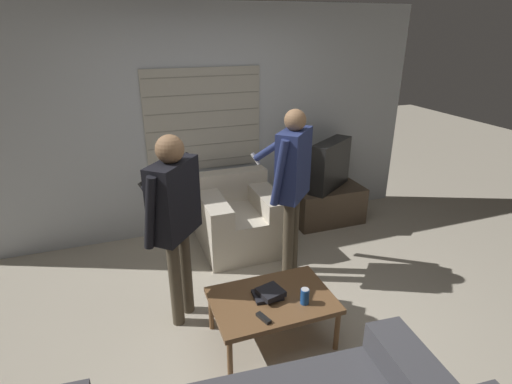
{
  "coord_description": "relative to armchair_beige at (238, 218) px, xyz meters",
  "views": [
    {
      "loc": [
        -0.97,
        -2.37,
        2.3
      ],
      "look_at": [
        0.09,
        0.57,
        1.0
      ],
      "focal_mm": 28.0,
      "sensor_mm": 36.0,
      "label": 1
    }
  ],
  "objects": [
    {
      "name": "tv",
      "position": [
        1.23,
        0.19,
        0.43
      ],
      "size": [
        0.69,
        0.56,
        0.59
      ],
      "rotation": [
        0.0,
        0.0,
        3.74
      ],
      "color": "black",
      "rests_on": "tv_stand"
    },
    {
      "name": "coffee_table",
      "position": [
        -0.2,
        -1.51,
        0.02
      ],
      "size": [
        0.92,
        0.62,
        0.39
      ],
      "color": "brown",
      "rests_on": "ground_plane"
    },
    {
      "name": "tv_stand",
      "position": [
        1.23,
        0.19,
        -0.1
      ],
      "size": [
        0.86,
        0.49,
        0.46
      ],
      "color": "#4C3D2D",
      "rests_on": "ground_plane"
    },
    {
      "name": "armchair_beige",
      "position": [
        0.0,
        0.0,
        0.0
      ],
      "size": [
        0.84,
        0.88,
        0.78
      ],
      "rotation": [
        0.0,
        0.0,
        3.14
      ],
      "color": "beige",
      "rests_on": "ground_plane"
    },
    {
      "name": "wall_back",
      "position": [
        -0.19,
        0.58,
        0.95
      ],
      "size": [
        5.2,
        0.08,
        2.55
      ],
      "color": "#ADB2B7",
      "rests_on": "ground_plane"
    },
    {
      "name": "soda_can",
      "position": [
        0.0,
        -1.64,
        0.12
      ],
      "size": [
        0.07,
        0.07,
        0.13
      ],
      "color": "#194C9E",
      "rests_on": "coffee_table"
    },
    {
      "name": "person_right_standing",
      "position": [
        0.29,
        -0.73,
        0.72
      ],
      "size": [
        0.5,
        0.78,
        1.65
      ],
      "rotation": [
        0.0,
        0.0,
        0.81
      ],
      "color": "#4C4233",
      "rests_on": "ground_plane"
    },
    {
      "name": "ground_plane",
      "position": [
        -0.19,
        -1.45,
        -0.33
      ],
      "size": [
        16.0,
        16.0,
        0.0
      ],
      "primitive_type": "plane",
      "color": "#B2A893"
    },
    {
      "name": "person_left_standing",
      "position": [
        -0.82,
        -1.0,
        0.68
      ],
      "size": [
        0.5,
        0.77,
        1.59
      ],
      "rotation": [
        0.0,
        0.0,
        0.86
      ],
      "color": "#4C4233",
      "rests_on": "ground_plane"
    },
    {
      "name": "spare_remote",
      "position": [
        -0.35,
        -1.71,
        0.07
      ],
      "size": [
        0.08,
        0.14,
        0.02
      ],
      "rotation": [
        0.0,
        0.0,
        0.34
      ],
      "color": "black",
      "rests_on": "coffee_table"
    },
    {
      "name": "book_stack",
      "position": [
        -0.22,
        -1.49,
        0.09
      ],
      "size": [
        0.24,
        0.22,
        0.07
      ],
      "color": "black",
      "rests_on": "coffee_table"
    }
  ]
}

